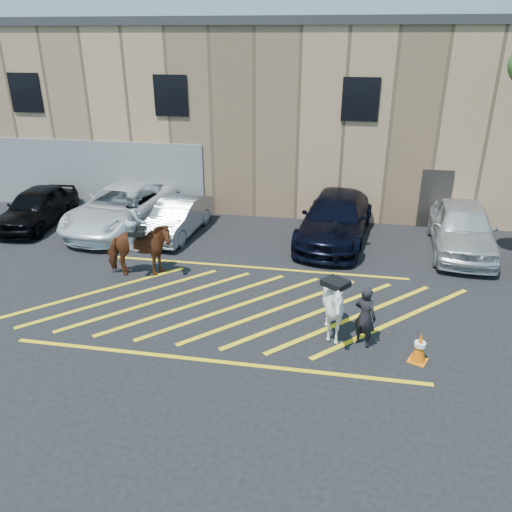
% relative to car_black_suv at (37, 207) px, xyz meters
% --- Properties ---
extents(ground, '(90.00, 90.00, 0.00)m').
position_rel_car_black_suv_xyz_m(ground, '(8.77, -4.57, -0.72)').
color(ground, black).
rests_on(ground, ground).
extents(car_black_suv, '(1.91, 4.29, 1.43)m').
position_rel_car_black_suv_xyz_m(car_black_suv, '(0.00, 0.00, 0.00)').
color(car_black_suv, black).
rests_on(car_black_suv, ground).
extents(car_white_pickup, '(3.27, 5.92, 1.57)m').
position_rel_car_black_suv_xyz_m(car_white_pickup, '(3.33, 0.34, 0.07)').
color(car_white_pickup, white).
rests_on(car_white_pickup, ground).
extents(car_silver_sedan, '(1.72, 4.02, 1.29)m').
position_rel_car_black_suv_xyz_m(car_silver_sedan, '(5.56, -0.01, -0.07)').
color(car_silver_sedan, gray).
rests_on(car_silver_sedan, ground).
extents(car_blue_suv, '(2.88, 5.67, 1.58)m').
position_rel_car_black_suv_xyz_m(car_blue_suv, '(11.21, 0.51, 0.07)').
color(car_blue_suv, black).
rests_on(car_blue_suv, ground).
extents(car_white_suv, '(2.28, 4.93, 1.64)m').
position_rel_car_black_suv_xyz_m(car_white_suv, '(15.39, 0.21, 0.10)').
color(car_white_suv, silver).
rests_on(car_white_suv, ground).
extents(handler, '(0.66, 0.60, 1.50)m').
position_rel_car_black_suv_xyz_m(handler, '(12.08, -6.10, 0.03)').
color(handler, black).
rests_on(handler, ground).
extents(warehouse, '(32.42, 10.20, 7.30)m').
position_rel_car_black_suv_xyz_m(warehouse, '(8.76, 7.42, 2.93)').
color(warehouse, tan).
rests_on(warehouse, ground).
extents(hatching_zone, '(12.60, 5.12, 0.01)m').
position_rel_car_black_suv_xyz_m(hatching_zone, '(8.77, -4.87, -0.71)').
color(hatching_zone, yellow).
rests_on(hatching_zone, ground).
extents(mounted_bay, '(2.14, 1.29, 2.64)m').
position_rel_car_black_suv_xyz_m(mounted_bay, '(5.56, -3.53, 0.35)').
color(mounted_bay, '#5F2916').
rests_on(mounted_bay, ground).
extents(saddled_white, '(1.95, 1.99, 1.65)m').
position_rel_car_black_suv_xyz_m(saddled_white, '(11.36, -5.93, 0.11)').
color(saddled_white, silver).
rests_on(saddled_white, ground).
extents(traffic_cone, '(0.50, 0.50, 0.73)m').
position_rel_car_black_suv_xyz_m(traffic_cone, '(13.29, -6.56, -0.35)').
color(traffic_cone, orange).
rests_on(traffic_cone, ground).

